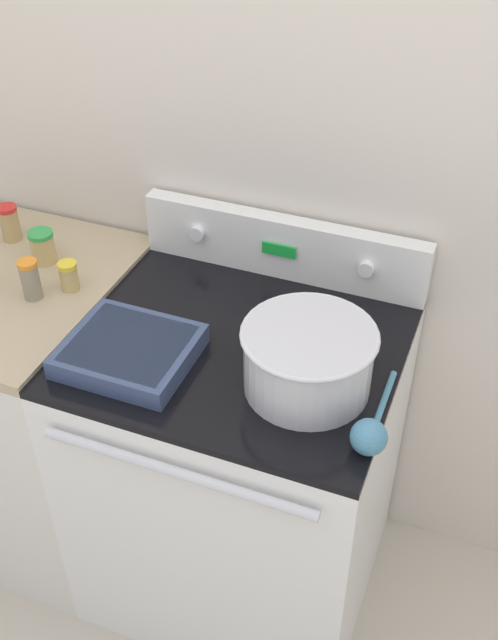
# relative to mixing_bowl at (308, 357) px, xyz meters

# --- Properties ---
(kitchen_wall) EXTENTS (8.00, 0.05, 2.50)m
(kitchen_wall) POSITION_rel_mixing_bowl_xyz_m (-0.20, 0.45, 0.26)
(kitchen_wall) COLOR beige
(kitchen_wall) RESTS_ON ground_plane
(stove_range) EXTENTS (0.76, 0.70, 0.90)m
(stove_range) POSITION_rel_mixing_bowl_xyz_m (-0.20, 0.09, -0.54)
(stove_range) COLOR white
(stove_range) RESTS_ON ground_plane
(control_panel) EXTENTS (0.76, 0.07, 0.17)m
(control_panel) POSITION_rel_mixing_bowl_xyz_m (-0.20, 0.39, -0.00)
(control_panel) COLOR white
(control_panel) RESTS_ON stove_range
(side_counter) EXTENTS (0.58, 0.67, 0.91)m
(side_counter) POSITION_rel_mixing_bowl_xyz_m (-0.87, 0.09, -0.53)
(side_counter) COLOR silver
(side_counter) RESTS_ON ground_plane
(mixing_bowl) EXTENTS (0.29, 0.29, 0.15)m
(mixing_bowl) POSITION_rel_mixing_bowl_xyz_m (0.00, 0.00, 0.00)
(mixing_bowl) COLOR silver
(mixing_bowl) RESTS_ON stove_range
(casserole_dish) EXTENTS (0.28, 0.26, 0.05)m
(casserole_dish) POSITION_rel_mixing_bowl_xyz_m (-0.40, -0.06, -0.06)
(casserole_dish) COLOR #38476B
(casserole_dish) RESTS_ON stove_range
(ladle) EXTENTS (0.08, 0.27, 0.08)m
(ladle) POSITION_rel_mixing_bowl_xyz_m (0.17, -0.12, -0.05)
(ladle) COLOR teal
(ladle) RESTS_ON stove_range
(spice_jar_yellow_cap) EXTENTS (0.05, 0.05, 0.08)m
(spice_jar_yellow_cap) POSITION_rel_mixing_bowl_xyz_m (-0.67, 0.12, -0.03)
(spice_jar_yellow_cap) COLOR tan
(spice_jar_yellow_cap) RESTS_ON side_counter
(spice_jar_orange_cap) EXTENTS (0.05, 0.05, 0.11)m
(spice_jar_orange_cap) POSITION_rel_mixing_bowl_xyz_m (-0.74, 0.05, -0.02)
(spice_jar_orange_cap) COLOR gray
(spice_jar_orange_cap) RESTS_ON side_counter
(spice_jar_green_cap) EXTENTS (0.07, 0.07, 0.09)m
(spice_jar_green_cap) POSITION_rel_mixing_bowl_xyz_m (-0.80, 0.20, -0.03)
(spice_jar_green_cap) COLOR tan
(spice_jar_green_cap) RESTS_ON side_counter
(spice_jar_red_cap) EXTENTS (0.05, 0.05, 0.10)m
(spice_jar_red_cap) POSITION_rel_mixing_bowl_xyz_m (-0.95, 0.26, -0.02)
(spice_jar_red_cap) COLOR tan
(spice_jar_red_cap) RESTS_ON side_counter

